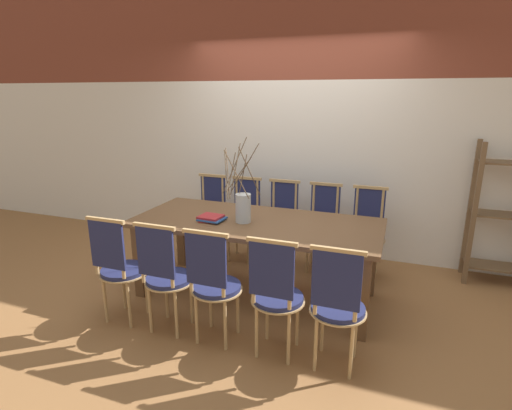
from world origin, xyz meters
TOP-DOWN VIEW (x-y plane):
  - ground_plane at (0.00, 0.00)m, footprint 16.00×16.00m
  - wall_rear at (0.00, 1.34)m, footprint 12.00×0.06m
  - dining_table at (0.00, 0.00)m, footprint 2.27×0.99m
  - chair_near_leftend at (-0.91, -0.82)m, footprint 0.40×0.40m
  - chair_near_left at (-0.46, -0.82)m, footprint 0.40×0.40m
  - chair_near_center at (-0.04, -0.82)m, footprint 0.40×0.40m
  - chair_near_right at (0.45, -0.82)m, footprint 0.40×0.40m
  - chair_near_rightend at (0.89, -0.82)m, footprint 0.40×0.40m
  - chair_far_leftend at (-0.90, 0.82)m, footprint 0.40×0.40m
  - chair_far_left at (-0.45, 0.82)m, footprint 0.40×0.40m
  - chair_far_center at (0.00, 0.82)m, footprint 0.40×0.40m
  - chair_far_right at (0.47, 0.82)m, footprint 0.40×0.40m
  - chair_far_rightend at (0.93, 0.82)m, footprint 0.40×0.40m
  - vase_centerpiece at (-0.10, -0.07)m, footprint 0.36×0.39m
  - book_stack at (-0.39, -0.14)m, footprint 0.24×0.23m
  - shelving_rack at (2.22, 1.11)m, footprint 0.62×0.32m

SIDE VIEW (x-z plane):
  - ground_plane at x=0.00m, z-range 0.00..0.00m
  - chair_near_leftend at x=-0.91m, z-range 0.04..0.99m
  - chair_near_left at x=-0.46m, z-range 0.04..0.99m
  - chair_near_center at x=-0.04m, z-range 0.04..0.99m
  - chair_near_right at x=0.45m, z-range 0.04..0.99m
  - chair_near_rightend at x=0.89m, z-range 0.04..0.99m
  - chair_far_leftend at x=-0.90m, z-range 0.04..0.99m
  - chair_far_left at x=-0.45m, z-range 0.04..0.99m
  - chair_far_center at x=0.00m, z-range 0.04..0.99m
  - chair_far_right at x=0.47m, z-range 0.04..0.99m
  - chair_far_rightend at x=0.93m, z-range 0.04..0.99m
  - dining_table at x=0.00m, z-range 0.28..1.03m
  - shelving_rack at x=2.22m, z-range 0.00..1.44m
  - book_stack at x=-0.39m, z-range 0.75..0.80m
  - vase_centerpiece at x=-0.10m, z-range 0.53..1.28m
  - wall_rear at x=0.00m, z-range 0.00..3.20m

